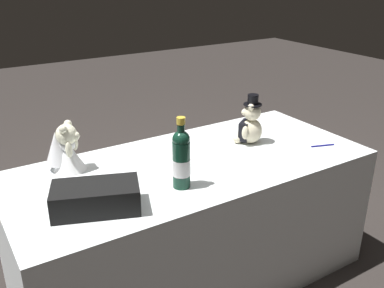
# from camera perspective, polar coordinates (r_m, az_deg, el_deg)

# --- Properties ---
(ground_plane) EXTENTS (12.00, 12.00, 0.00)m
(ground_plane) POSITION_cam_1_polar(r_m,az_deg,el_deg) (2.54, 0.00, -16.88)
(ground_plane) COLOR #2D2826
(reception_table) EXTENTS (1.82, 0.81, 0.70)m
(reception_table) POSITION_cam_1_polar(r_m,az_deg,el_deg) (2.33, 0.00, -10.25)
(reception_table) COLOR white
(reception_table) RESTS_ON ground_plane
(teddy_bear_groom) EXTENTS (0.15, 0.15, 0.28)m
(teddy_bear_groom) POSITION_cam_1_polar(r_m,az_deg,el_deg) (2.39, 7.60, 2.51)
(teddy_bear_groom) COLOR beige
(teddy_bear_groom) RESTS_ON reception_table
(teddy_bear_bride) EXTENTS (0.21, 0.19, 0.24)m
(teddy_bear_bride) POSITION_cam_1_polar(r_m,az_deg,el_deg) (2.13, -16.37, -0.70)
(teddy_bear_bride) COLOR white
(teddy_bear_bride) RESTS_ON reception_table
(champagne_bottle) EXTENTS (0.08, 0.08, 0.33)m
(champagne_bottle) POSITION_cam_1_polar(r_m,az_deg,el_deg) (1.88, -1.41, -1.90)
(champagne_bottle) COLOR #103424
(champagne_bottle) RESTS_ON reception_table
(signing_pen) EXTENTS (0.14, 0.05, 0.01)m
(signing_pen) POSITION_cam_1_polar(r_m,az_deg,el_deg) (2.45, 16.71, -0.20)
(signing_pen) COLOR navy
(signing_pen) RESTS_ON reception_table
(gift_case_black) EXTENTS (0.39, 0.29, 0.11)m
(gift_case_black) POSITION_cam_1_polar(r_m,az_deg,el_deg) (1.78, -12.52, -6.90)
(gift_case_black) COLOR black
(gift_case_black) RESTS_ON reception_table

